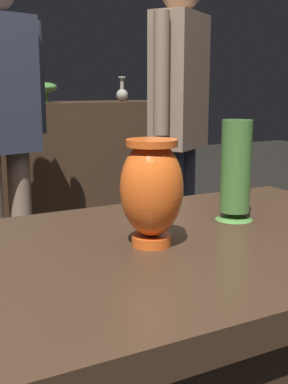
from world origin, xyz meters
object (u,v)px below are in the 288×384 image
shelf_vase_far_right (122,93)px  visitor_center_back (1,121)px  vase_centerpiece (152,189)px  visitor_near_right (179,116)px  shelf_vase_right (46,88)px  vase_tall_behind (236,173)px

shelf_vase_far_right → visitor_center_back: (-0.91, -0.60, -0.11)m
vase_centerpiece → visitor_center_back: 1.60m
vase_centerpiece → visitor_near_right: visitor_near_right is taller
shelf_vase_right → visitor_center_back: visitor_center_back is taller
vase_centerpiece → vase_tall_behind: size_ratio=0.90×
visitor_center_back → shelf_vase_far_right: bearing=-161.7°
shelf_vase_far_right → vase_tall_behind: bearing=-109.8°
vase_tall_behind → shelf_vase_right: shelf_vase_right is taller
shelf_vase_far_right → visitor_near_right: size_ratio=0.10×
shelf_vase_right → vase_centerpiece: bearing=-102.8°
shelf_vase_far_right → visitor_near_right: (-0.13, -0.89, -0.10)m
vase_tall_behind → visitor_near_right: size_ratio=0.13×
vase_tall_behind → shelf_vase_right: size_ratio=1.56×
visitor_center_back → visitor_near_right: size_ratio=0.99×
vase_tall_behind → shelf_vase_right: (0.24, 2.07, 0.17)m
shelf_vase_far_right → visitor_near_right: bearing=-98.3°
vase_centerpiece → shelf_vase_far_right: 2.42m
vase_centerpiece → visitor_center_back: size_ratio=0.12×
vase_centerpiece → vase_tall_behind: vase_tall_behind is taller
vase_centerpiece → visitor_center_back: bearing=86.4°
shelf_vase_far_right → shelf_vase_right: 0.52m
shelf_vase_right → vase_tall_behind: bearing=-96.7°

